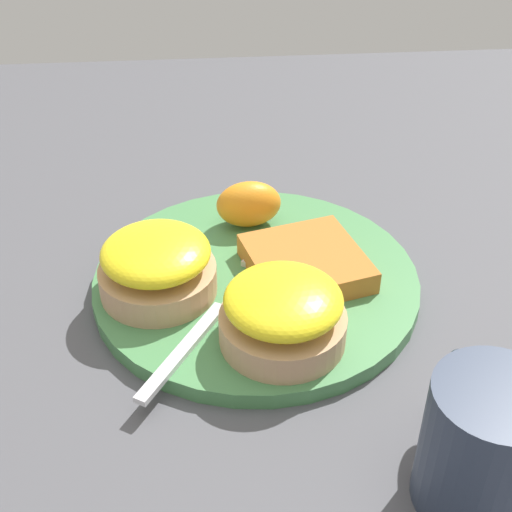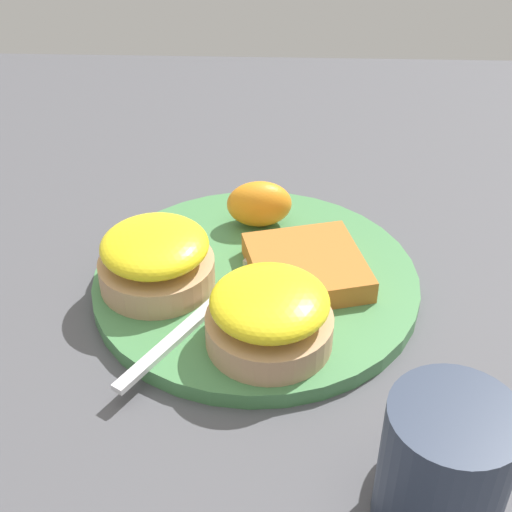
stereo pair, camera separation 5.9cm
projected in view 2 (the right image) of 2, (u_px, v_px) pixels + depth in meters
ground_plane at (256, 288)px, 0.61m from camera, size 1.10×1.10×0.00m
plate at (256, 281)px, 0.61m from camera, size 0.28×0.28×0.01m
sandwich_benedict_left at (156, 259)px, 0.58m from camera, size 0.10×0.10×0.05m
sandwich_benedict_right at (269, 315)px, 0.52m from camera, size 0.10×0.10×0.05m
hashbrown_patty at (307, 268)px, 0.60m from camera, size 0.11×0.11×0.02m
orange_wedge at (264, 204)px, 0.66m from camera, size 0.04×0.06×0.04m
fork at (221, 297)px, 0.58m from camera, size 0.19×0.13×0.00m
cup at (443, 466)px, 0.41m from camera, size 0.11×0.07×0.09m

